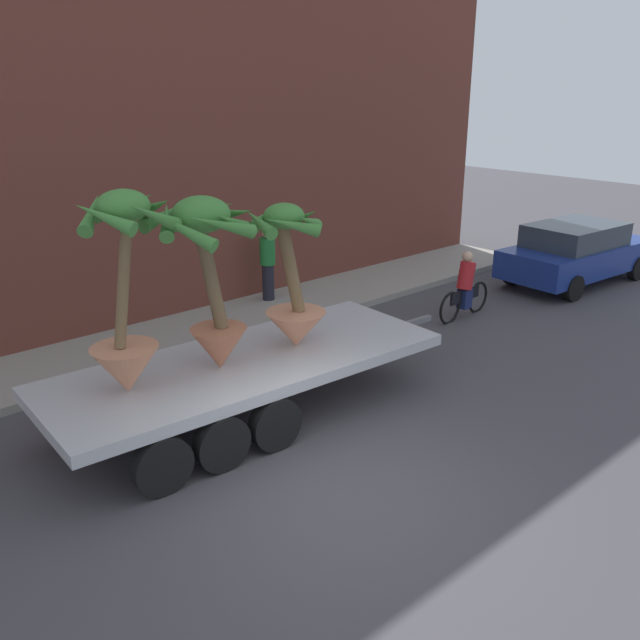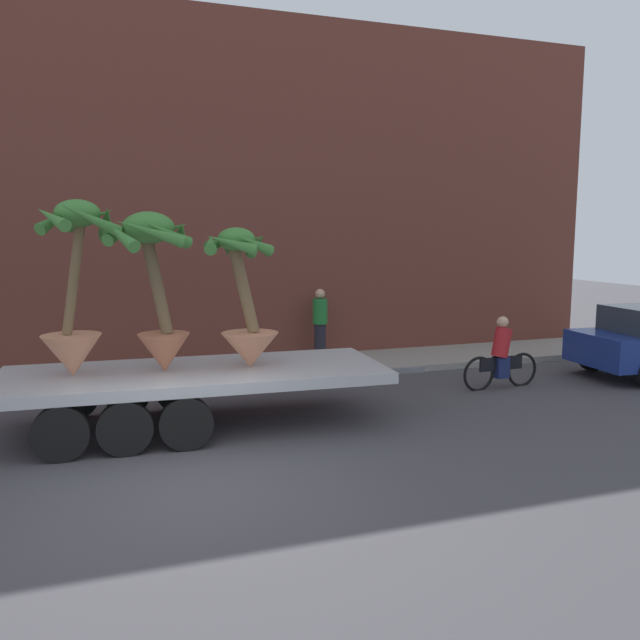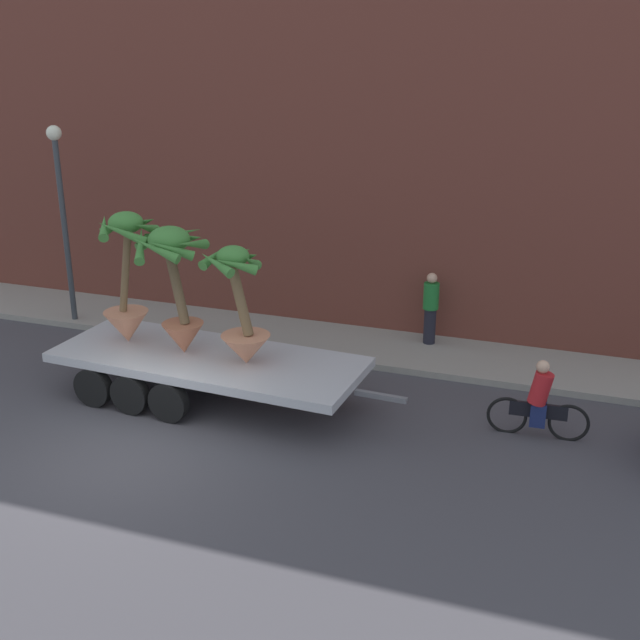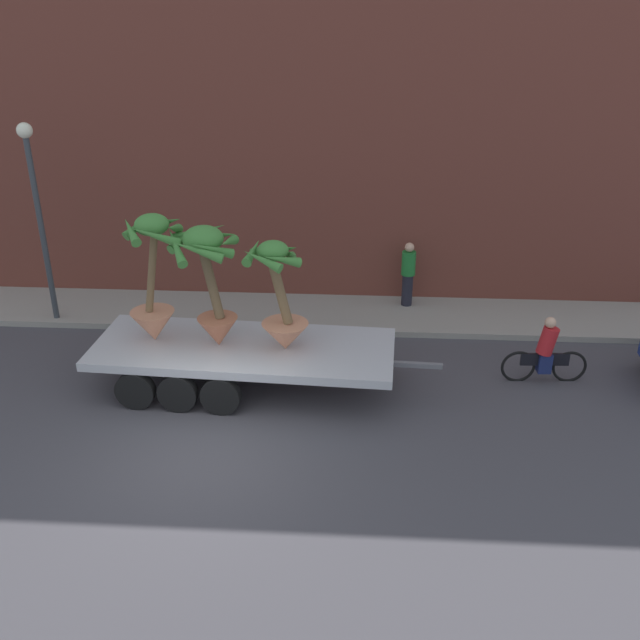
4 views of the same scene
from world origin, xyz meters
The scene contains 10 objects.
ground_plane centered at (0.00, 0.00, 0.00)m, with size 60.00×60.00×0.00m, color #423F44.
sidewalk centered at (0.00, 6.10, 0.07)m, with size 24.00×2.20×0.15m, color gray.
building_facade centered at (0.00, 7.80, 4.18)m, with size 24.00×1.20×8.37m, color brown.
flatbed_trailer centered at (0.12, 2.48, 0.77)m, with size 7.30×2.67×0.98m.
potted_palm_rear centered at (-0.23, 2.43, 2.44)m, with size 1.52×1.59×2.57m.
potted_palm_middle centered at (1.19, 2.35, 1.98)m, with size 1.27×1.20×2.33m.
potted_palm_front centered at (-1.44, 2.59, 2.19)m, with size 1.33×1.36×2.75m.
cyclist centered at (6.76, 3.10, 0.67)m, with size 1.84×0.36×1.54m.
pedestrian_near_gate centered at (3.99, 6.66, 1.04)m, with size 0.36×0.36×1.71m.
street_lamp centered at (-4.88, 5.30, 3.23)m, with size 0.36×0.36×4.83m.
Camera 3 is at (7.26, -10.39, 7.00)m, focal length 44.10 mm.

